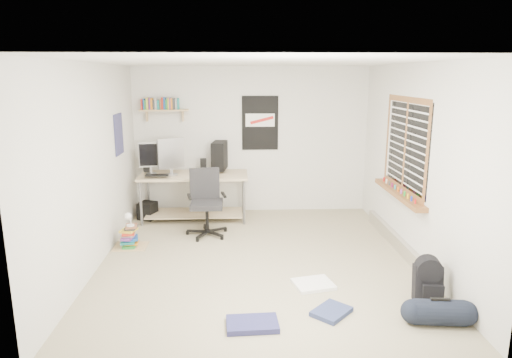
{
  "coord_description": "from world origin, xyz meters",
  "views": [
    {
      "loc": [
        -0.26,
        -5.55,
        2.34
      ],
      "look_at": [
        -0.0,
        0.31,
        1.01
      ],
      "focal_mm": 32.0,
      "sensor_mm": 36.0,
      "label": 1
    }
  ],
  "objects_px": {
    "office_chair": "(207,204)",
    "book_stack": "(130,237)",
    "desk": "(194,198)",
    "backpack": "(427,283)",
    "duffel_bag": "(439,311)"
  },
  "relations": [
    {
      "from": "office_chair",
      "to": "book_stack",
      "type": "xyz_separation_m",
      "value": [
        -1.05,
        -0.45,
        -0.34
      ]
    },
    {
      "from": "office_chair",
      "to": "book_stack",
      "type": "relative_size",
      "value": 2.29
    },
    {
      "from": "office_chair",
      "to": "book_stack",
      "type": "height_order",
      "value": "office_chair"
    },
    {
      "from": "office_chair",
      "to": "desk",
      "type": "bearing_deg",
      "value": 96.77
    },
    {
      "from": "desk",
      "to": "backpack",
      "type": "distance_m",
      "value": 4.02
    },
    {
      "from": "desk",
      "to": "book_stack",
      "type": "distance_m",
      "value": 1.49
    },
    {
      "from": "desk",
      "to": "backpack",
      "type": "height_order",
      "value": "desk"
    },
    {
      "from": "desk",
      "to": "duffel_bag",
      "type": "xyz_separation_m",
      "value": [
        2.63,
        -3.43,
        -0.22
      ]
    },
    {
      "from": "desk",
      "to": "duffel_bag",
      "type": "distance_m",
      "value": 4.33
    },
    {
      "from": "backpack",
      "to": "book_stack",
      "type": "distance_m",
      "value": 3.89
    },
    {
      "from": "backpack",
      "to": "office_chair",
      "type": "bearing_deg",
      "value": 148.2
    },
    {
      "from": "duffel_bag",
      "to": "book_stack",
      "type": "height_order",
      "value": "duffel_bag"
    },
    {
      "from": "desk",
      "to": "office_chair",
      "type": "distance_m",
      "value": 0.85
    },
    {
      "from": "desk",
      "to": "duffel_bag",
      "type": "bearing_deg",
      "value": -48.06
    },
    {
      "from": "duffel_bag",
      "to": "book_stack",
      "type": "bearing_deg",
      "value": 153.39
    }
  ]
}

